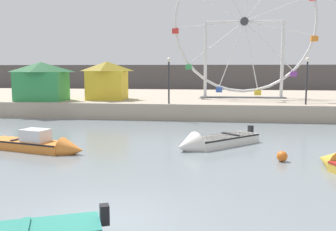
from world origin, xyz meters
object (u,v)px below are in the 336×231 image
object	(u,v)px
carnival_booth_green_kiosk	(42,81)
motorboat_orange_hull	(41,144)
carnival_booth_yellow_awning	(107,80)
promenade_lamp_near	(307,73)
mooring_buoy_orange	(282,156)
motorboat_white_red_stripe	(211,142)
ferris_wheel_white_frame	(244,24)
promenade_lamp_far	(169,73)

from	to	relation	value
carnival_booth_green_kiosk	motorboat_orange_hull	bearing A→B (deg)	-67.24
carnival_booth_yellow_awning	promenade_lamp_near	bearing A→B (deg)	-11.82
mooring_buoy_orange	motorboat_orange_hull	bearing A→B (deg)	177.08
motorboat_white_red_stripe	motorboat_orange_hull	world-z (taller)	motorboat_orange_hull
carnival_booth_green_kiosk	mooring_buoy_orange	size ratio (longest dim) A/B	9.64
carnival_booth_yellow_awning	motorboat_orange_hull	bearing A→B (deg)	-87.62
motorboat_orange_hull	carnival_booth_green_kiosk	distance (m)	14.44
promenade_lamp_near	mooring_buoy_orange	bearing A→B (deg)	-106.25
ferris_wheel_white_frame	promenade_lamp_far	size ratio (longest dim) A/B	3.79
carnival_booth_green_kiosk	mooring_buoy_orange	world-z (taller)	carnival_booth_green_kiosk
motorboat_white_red_stripe	carnival_booth_yellow_awning	distance (m)	15.78
motorboat_white_red_stripe	carnival_booth_yellow_awning	bearing A→B (deg)	-99.73
motorboat_white_red_stripe	carnival_booth_green_kiosk	size ratio (longest dim) A/B	1.03
ferris_wheel_white_frame	promenade_lamp_near	world-z (taller)	ferris_wheel_white_frame
promenade_lamp_near	motorboat_white_red_stripe	bearing A→B (deg)	-123.40
promenade_lamp_far	ferris_wheel_white_frame	bearing A→B (deg)	48.80
motorboat_orange_hull	mooring_buoy_orange	world-z (taller)	motorboat_orange_hull
promenade_lamp_near	carnival_booth_yellow_awning	bearing A→B (deg)	170.36
promenade_lamp_far	motorboat_orange_hull	bearing A→B (deg)	-111.55
ferris_wheel_white_frame	promenade_lamp_far	xyz separation A→B (m)	(-5.79, -6.62, -4.20)
carnival_booth_green_kiosk	carnival_booth_yellow_awning	bearing A→B (deg)	18.06
promenade_lamp_near	promenade_lamp_far	bearing A→B (deg)	-176.28
carnival_booth_green_kiosk	carnival_booth_yellow_awning	xyz separation A→B (m)	(4.93, 1.86, 0.04)
motorboat_white_red_stripe	promenade_lamp_far	world-z (taller)	promenade_lamp_far
ferris_wheel_white_frame	promenade_lamp_near	size ratio (longest dim) A/B	3.80
motorboat_orange_hull	carnival_booth_green_kiosk	world-z (taller)	carnival_booth_green_kiosk
promenade_lamp_near	mooring_buoy_orange	distance (m)	13.53
ferris_wheel_white_frame	carnival_booth_green_kiosk	xyz separation A→B (m)	(-16.40, -5.18, -4.84)
motorboat_orange_hull	mooring_buoy_orange	bearing A→B (deg)	11.83
motorboat_white_red_stripe	promenade_lamp_near	world-z (taller)	promenade_lamp_near
ferris_wheel_white_frame	promenade_lamp_near	bearing A→B (deg)	-55.31
motorboat_orange_hull	carnival_booth_green_kiosk	size ratio (longest dim) A/B	1.26
motorboat_white_red_stripe	ferris_wheel_white_frame	xyz separation A→B (m)	(2.51, 16.04, 7.43)
carnival_booth_green_kiosk	promenade_lamp_near	size ratio (longest dim) A/B	1.25
motorboat_orange_hull	ferris_wheel_white_frame	xyz separation A→B (m)	(10.30, 18.03, 7.36)
ferris_wheel_white_frame	mooring_buoy_orange	size ratio (longest dim) A/B	29.25
motorboat_white_red_stripe	mooring_buoy_orange	distance (m)	3.90
carnival_booth_green_kiosk	mooring_buoy_orange	distance (m)	21.69
carnival_booth_green_kiosk	promenade_lamp_near	world-z (taller)	promenade_lamp_near
motorboat_white_red_stripe	promenade_lamp_far	xyz separation A→B (m)	(-3.28, 9.43, 3.23)
carnival_booth_green_kiosk	promenade_lamp_far	size ratio (longest dim) A/B	1.25
carnival_booth_green_kiosk	promenade_lamp_far	world-z (taller)	promenade_lamp_far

